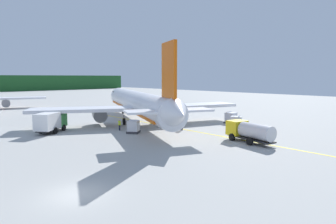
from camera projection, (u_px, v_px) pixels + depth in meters
name	position (u px, v px, depth m)	size (l,w,h in m)	color
airliner_foreground	(138.00, 103.00, 49.36)	(33.20, 39.42, 11.90)	white
service_truck_fuel	(51.00, 122.00, 41.19)	(5.56, 5.08, 2.88)	#338C3F
service_truck_baggage	(249.00, 131.00, 35.02)	(3.20, 6.58, 2.40)	yellow
cargo_container_near	(231.00, 118.00, 49.56)	(1.94, 1.94, 1.98)	#333338
cargo_container_mid	(236.00, 122.00, 45.01)	(2.36, 2.36, 1.94)	#333338
cargo_container_far	(133.00, 127.00, 40.90)	(2.26, 2.26, 1.86)	#333338
crew_marshaller	(182.00, 124.00, 42.99)	(0.36, 0.60, 1.70)	#191E33
crew_loader_left	(119.00, 124.00, 42.92)	(0.32, 0.62, 1.61)	#191E33
crew_loader_right	(229.00, 124.00, 42.51)	(0.54, 0.44, 1.65)	#191E33
apron_guide_line	(162.00, 125.00, 47.46)	(0.30, 60.00, 0.01)	yellow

